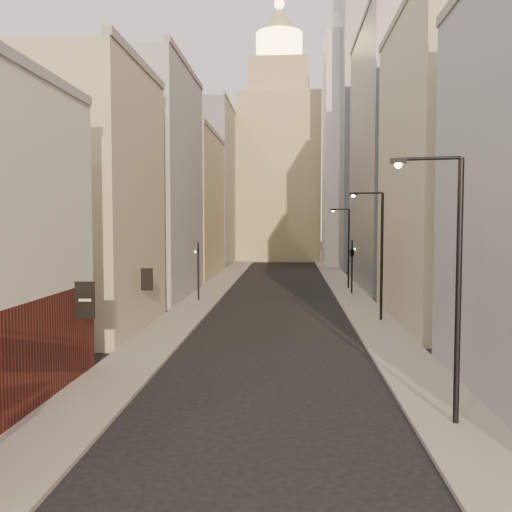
{
  "coord_description": "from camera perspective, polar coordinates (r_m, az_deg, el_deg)",
  "views": [
    {
      "loc": [
        0.95,
        -8.35,
        6.79
      ],
      "look_at": [
        -0.82,
        21.37,
        4.95
      ],
      "focal_mm": 40.0,
      "sensor_mm": 36.0,
      "label": 1
    }
  ],
  "objects": [
    {
      "name": "sidewalk_left",
      "position": [
        64.14,
        -3.3,
        -2.47
      ],
      "size": [
        3.0,
        140.0,
        0.15
      ],
      "primitive_type": "cube",
      "color": "gray",
      "rests_on": "ground"
    },
    {
      "name": "sidewalk_right",
      "position": [
        63.95,
        8.36,
        -2.52
      ],
      "size": [
        3.0,
        140.0,
        0.15
      ],
      "primitive_type": "cube",
      "color": "gray",
      "rests_on": "ground"
    },
    {
      "name": "left_bldg_beige",
      "position": [
        36.73,
        -17.32,
        5.27
      ],
      "size": [
        8.0,
        12.0,
        16.0
      ],
      "primitive_type": "cube",
      "color": "tan",
      "rests_on": "ground"
    },
    {
      "name": "left_bldg_grey",
      "position": [
        52.09,
        -11.09,
        7.01
      ],
      "size": [
        8.0,
        16.0,
        20.0
      ],
      "primitive_type": "cube",
      "color": "gray",
      "rests_on": "ground"
    },
    {
      "name": "left_bldg_tan",
      "position": [
        69.59,
        -7.36,
        4.92
      ],
      "size": [
        8.0,
        18.0,
        17.0
      ],
      "primitive_type": "cube",
      "color": "tan",
      "rests_on": "ground"
    },
    {
      "name": "left_bldg_wingrid",
      "position": [
        89.45,
        -4.97,
        6.87
      ],
      "size": [
        8.0,
        20.0,
        24.0
      ],
      "primitive_type": "cube",
      "color": "gray",
      "rests_on": "ground"
    },
    {
      "name": "right_bldg_beige",
      "position": [
        40.04,
        19.6,
        7.94
      ],
      "size": [
        8.0,
        16.0,
        20.0
      ],
      "primitive_type": "cube",
      "color": "tan",
      "rests_on": "ground"
    },
    {
      "name": "right_bldg_wingrid",
      "position": [
        59.72,
        14.24,
        9.41
      ],
      "size": [
        8.0,
        20.0,
        26.0
      ],
      "primitive_type": "cube",
      "color": "gray",
      "rests_on": "ground"
    },
    {
      "name": "highrise",
      "position": [
        90.02,
        14.78,
        15.53
      ],
      "size": [
        21.0,
        23.0,
        51.2
      ],
      "color": "gray",
      "rests_on": "ground"
    },
    {
      "name": "clock_tower",
      "position": [
        100.96,
        2.3,
        9.71
      ],
      "size": [
        14.0,
        14.0,
        44.9
      ],
      "color": "tan",
      "rests_on": "ground"
    },
    {
      "name": "white_tower",
      "position": [
        87.63,
        9.48,
        11.25
      ],
      "size": [
        8.0,
        8.0,
        41.5
      ],
      "color": "silver",
      "rests_on": "ground"
    },
    {
      "name": "streetlamp_near",
      "position": [
        19.58,
        18.95,
        -1.7
      ],
      "size": [
        2.3,
        0.67,
        8.87
      ],
      "rotation": [
        0.0,
        0.0,
        -0.21
      ],
      "color": "black",
      "rests_on": "ground"
    },
    {
      "name": "streetlamp_mid",
      "position": [
        38.94,
        12.14,
        0.78
      ],
      "size": [
        2.28,
        0.4,
        8.69
      ],
      "rotation": [
        0.0,
        0.0,
        -0.09
      ],
      "color": "black",
      "rests_on": "ground"
    },
    {
      "name": "streetlamp_far",
      "position": [
        56.74,
        9.08,
        1.24
      ],
      "size": [
        1.95,
        0.99,
        7.97
      ],
      "rotation": [
        0.0,
        0.0,
        0.42
      ],
      "color": "black",
      "rests_on": "ground"
    },
    {
      "name": "traffic_light_left",
      "position": [
        47.94,
        -5.8,
        -0.24
      ],
      "size": [
        0.55,
        0.44,
        5.0
      ],
      "rotation": [
        0.0,
        0.0,
        3.15
      ],
      "color": "black",
      "rests_on": "ground"
    },
    {
      "name": "traffic_light_right",
      "position": [
        52.77,
        9.58,
        0.34
      ],
      "size": [
        0.69,
        0.69,
        5.0
      ],
      "rotation": [
        0.0,
        0.0,
        3.03
      ],
      "color": "black",
      "rests_on": "ground"
    }
  ]
}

